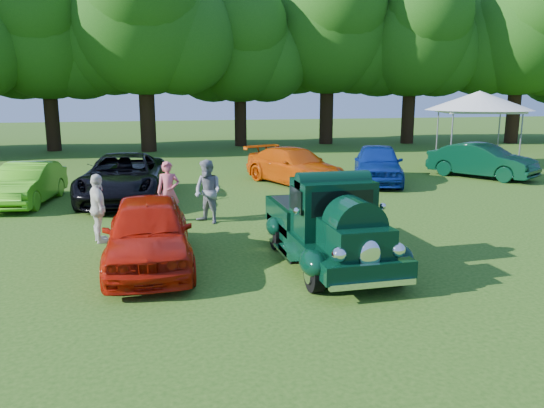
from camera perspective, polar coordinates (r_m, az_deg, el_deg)
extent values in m
plane|color=#244C11|center=(11.55, 4.42, -6.06)|extent=(120.00, 120.00, 0.00)
cylinder|color=black|center=(9.70, 4.60, -7.35)|extent=(0.22, 0.72, 0.72)
cylinder|color=black|center=(10.30, 13.25, -6.48)|extent=(0.22, 0.72, 0.72)
cylinder|color=black|center=(12.26, 0.52, -3.20)|extent=(0.22, 0.72, 0.72)
cylinder|color=black|center=(12.74, 7.62, -2.72)|extent=(0.22, 0.72, 0.72)
cube|color=black|center=(11.23, 6.21, -3.90)|extent=(1.68, 4.40, 0.33)
cube|color=black|center=(9.95, 8.84, -3.73)|extent=(1.08, 1.42, 0.61)
cube|color=black|center=(10.94, 6.52, -0.43)|extent=(1.53, 1.12, 1.17)
cube|color=black|center=(10.41, 7.56, 0.06)|extent=(1.27, 0.06, 0.51)
cube|color=black|center=(12.39, 4.14, -1.06)|extent=(1.68, 2.00, 0.57)
cube|color=black|center=(12.33, 4.16, 0.18)|extent=(1.45, 1.76, 0.05)
ellipsoid|color=black|center=(9.63, 4.45, -6.33)|extent=(0.48, 0.84, 0.48)
ellipsoid|color=black|center=(10.26, 13.45, -5.48)|extent=(0.48, 0.84, 0.48)
ellipsoid|color=black|center=(12.20, 0.25, -2.42)|extent=(0.37, 0.70, 0.41)
ellipsoid|color=black|center=(12.72, 7.89, -1.94)|extent=(0.37, 0.70, 0.41)
ellipsoid|color=white|center=(9.33, 10.53, -5.58)|extent=(0.39, 0.12, 0.58)
sphere|color=white|center=(9.17, 7.23, -5.40)|extent=(0.27, 0.27, 0.27)
sphere|color=white|center=(9.61, 13.37, -4.84)|extent=(0.27, 0.27, 0.27)
cube|color=white|center=(9.35, 10.80, -8.47)|extent=(1.58, 0.11, 0.11)
cube|color=white|center=(13.42, 2.80, -1.75)|extent=(1.58, 0.11, 0.11)
imported|color=#AB1507|center=(11.25, -13.15, -2.96)|extent=(1.83, 4.33, 1.46)
imported|color=#4DBC19|center=(18.89, -24.87, 1.99)|extent=(2.02, 4.20, 1.33)
imported|color=black|center=(18.40, -15.68, 2.76)|extent=(3.12, 5.81, 1.55)
imported|color=#CB4907|center=(21.04, 2.45, 4.09)|extent=(3.70, 5.23, 1.41)
imported|color=navy|center=(21.61, 11.30, 4.28)|extent=(3.43, 4.93, 1.56)
imported|color=black|center=(24.23, 21.63, 4.35)|extent=(3.60, 4.55, 1.45)
imported|color=#D85967|center=(14.98, -11.08, 1.28)|extent=(0.64, 0.44, 1.70)
imported|color=gray|center=(14.69, -6.91, 1.32)|extent=(1.06, 1.08, 1.76)
imported|color=silver|center=(13.34, -18.20, -0.47)|extent=(0.64, 1.05, 1.67)
cube|color=silver|center=(26.87, 21.31, 9.28)|extent=(4.20, 4.20, 0.13)
cone|color=silver|center=(26.86, 21.39, 10.33)|extent=(6.16, 6.16, 0.88)
cylinder|color=slate|center=(25.14, 18.71, 6.18)|extent=(0.07, 0.07, 2.65)
cylinder|color=slate|center=(28.03, 17.32, 6.80)|extent=(0.07, 0.07, 2.65)
cylinder|color=slate|center=(25.99, 25.14, 5.85)|extent=(0.07, 0.07, 2.65)
cylinder|color=slate|center=(28.80, 23.16, 6.50)|extent=(0.07, 0.07, 2.65)
cylinder|color=black|center=(35.75, -22.61, 8.75)|extent=(0.86, 0.86, 4.31)
sphere|color=#18470F|center=(35.90, -23.26, 16.59)|extent=(7.88, 7.88, 7.88)
cylinder|color=black|center=(33.57, -13.26, 9.50)|extent=(0.93, 0.93, 4.66)
sphere|color=#18470F|center=(33.80, -13.71, 18.53)|extent=(8.53, 8.53, 8.53)
cylinder|color=black|center=(36.23, -3.41, 9.43)|extent=(0.80, 0.80, 4.01)
sphere|color=#18470F|center=(36.33, -3.51, 16.66)|extent=(7.34, 7.34, 7.34)
cylinder|color=black|center=(38.00, 5.88, 10.05)|extent=(0.95, 0.95, 4.74)
sphere|color=#18470F|center=(38.21, 6.06, 18.17)|extent=(8.67, 8.67, 8.67)
cylinder|color=black|center=(39.25, 14.45, 9.61)|extent=(0.90, 0.90, 4.49)
sphere|color=#18470F|center=(39.42, 14.85, 17.06)|extent=(8.21, 8.21, 8.21)
cylinder|color=black|center=(41.86, 24.54, 9.12)|extent=(0.92, 0.92, 4.60)
sphere|color=#18470F|center=(42.03, 25.18, 16.26)|extent=(8.41, 8.41, 8.41)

